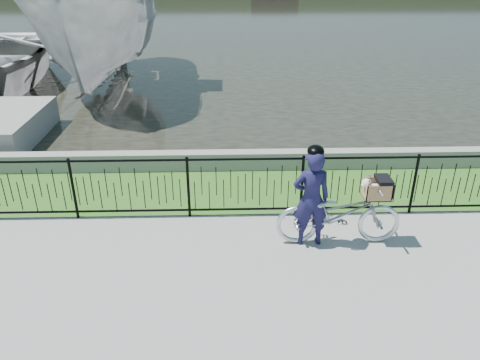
{
  "coord_description": "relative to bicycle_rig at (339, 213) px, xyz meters",
  "views": [
    {
      "loc": [
        -0.31,
        -5.71,
        4.3
      ],
      "look_at": [
        -0.11,
        1.0,
        1.0
      ],
      "focal_mm": 35.0,
      "sensor_mm": 36.0,
      "label": 1
    }
  ],
  "objects": [
    {
      "name": "ground",
      "position": [
        -1.47,
        -0.7,
        -0.54
      ],
      "size": [
        120.0,
        120.0,
        0.0
      ],
      "primitive_type": "plane",
      "color": "gray",
      "rests_on": "ground"
    },
    {
      "name": "grass_strip",
      "position": [
        -1.47,
        1.9,
        -0.53
      ],
      "size": [
        60.0,
        2.0,
        0.01
      ],
      "primitive_type": "cube",
      "color": "#32601E",
      "rests_on": "ground"
    },
    {
      "name": "water",
      "position": [
        -1.47,
        32.3,
        -0.54
      ],
      "size": [
        120.0,
        120.0,
        0.0
      ],
      "primitive_type": "plane",
      "color": "black",
      "rests_on": "ground"
    },
    {
      "name": "quay_wall",
      "position": [
        -1.47,
        2.9,
        -0.34
      ],
      "size": [
        60.0,
        0.3,
        0.4
      ],
      "primitive_type": "cube",
      "color": "gray",
      "rests_on": "ground"
    },
    {
      "name": "fence",
      "position": [
        -1.47,
        0.9,
        0.04
      ],
      "size": [
        14.0,
        0.06,
        1.15
      ],
      "primitive_type": null,
      "color": "black",
      "rests_on": "ground"
    },
    {
      "name": "bicycle_rig",
      "position": [
        0.0,
        0.0,
        0.0
      ],
      "size": [
        2.0,
        0.7,
        1.17
      ],
      "color": "silver",
      "rests_on": "ground"
    },
    {
      "name": "cyclist",
      "position": [
        -0.48,
        -0.02,
        0.3
      ],
      "size": [
        0.61,
        0.42,
        1.7
      ],
      "color": "#16153A",
      "rests_on": "ground"
    },
    {
      "name": "boat_near",
      "position": [
        -5.93,
        10.2,
        1.47
      ],
      "size": [
        4.12,
        9.96,
        5.58
      ],
      "color": "#ABABAB",
      "rests_on": "water"
    }
  ]
}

